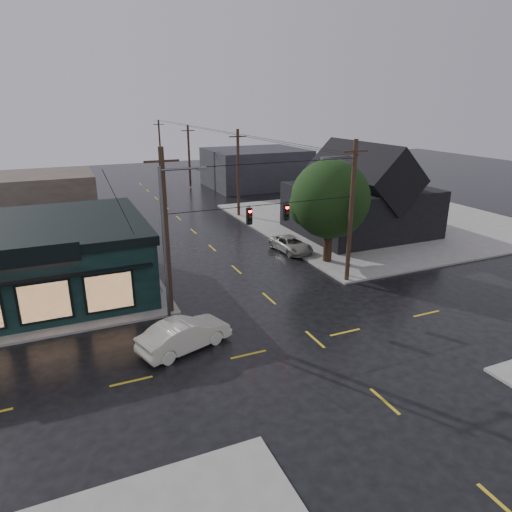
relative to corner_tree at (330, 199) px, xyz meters
name	(u,v)px	position (x,y,z in m)	size (l,w,h in m)	color
ground_plane	(315,339)	(-7.41, -10.63, -5.23)	(160.00, 160.00, 0.00)	black
sidewalk_ne	(379,220)	(12.59, 9.37, -5.15)	(28.00, 28.00, 0.15)	gray
pizza_shop	(19,261)	(-22.41, 2.31, -2.67)	(16.30, 12.34, 4.90)	black
ne_building	(361,188)	(7.59, 6.37, -0.75)	(12.60, 11.60, 8.75)	black
corner_tree	(330,199)	(0.00, 0.00, 0.00)	(6.22, 6.22, 8.21)	black
utility_pole_nw	(172,313)	(-13.91, -4.13, -5.23)	(2.00, 0.32, 10.15)	black
utility_pole_ne	(346,281)	(-0.91, -4.13, -5.23)	(2.00, 0.32, 10.15)	black
utility_pole_far_a	(239,216)	(-0.91, 17.37, -5.23)	(2.00, 0.32, 9.65)	black
utility_pole_far_b	(191,187)	(-0.91, 37.37, -5.23)	(2.00, 0.32, 9.15)	black
utility_pole_far_c	(162,170)	(-0.91, 57.37, -5.23)	(2.00, 0.32, 9.15)	black
span_signal_assembly	(268,214)	(-7.32, -4.13, 0.47)	(13.00, 0.48, 1.23)	black
streetlight_nw	(169,318)	(-14.21, -4.83, -5.23)	(5.40, 0.30, 9.15)	#5C5D60
streetlight_ne	(347,277)	(-0.41, -3.43, -5.23)	(5.40, 0.30, 9.15)	#5C5D60
bg_building_west	(40,193)	(-21.41, 29.37, -3.03)	(12.00, 10.00, 4.40)	#3F332E
bg_building_east	(256,168)	(8.59, 34.37, -2.43)	(14.00, 12.00, 5.60)	#25262A
sedan_cream	(185,334)	(-14.26, -8.70, -4.39)	(1.76, 5.06, 1.67)	#EAEACE
suv_silver	(291,244)	(-1.41, 3.66, -4.57)	(2.18, 4.73, 1.32)	gray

